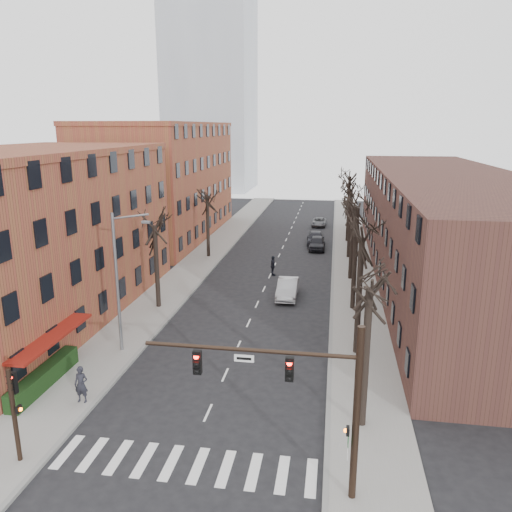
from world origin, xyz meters
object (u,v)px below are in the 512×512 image
at_px(silver_sedan, 288,288).
at_px(pedestrian_a, 81,384).
at_px(parked_car_near, 317,243).
at_px(parked_car_mid, 316,239).

xyz_separation_m(silver_sedan, pedestrian_a, (-8.90, -18.38, 0.35)).
bearing_deg(silver_sedan, parked_car_near, 83.67).
distance_m(parked_car_near, parked_car_mid, 2.39).
height_order(parked_car_near, parked_car_mid, parked_car_near).
relative_size(silver_sedan, parked_car_mid, 0.91).
bearing_deg(parked_car_mid, silver_sedan, -97.32).
relative_size(silver_sedan, pedestrian_a, 2.41).
xyz_separation_m(parked_car_near, pedestrian_a, (-10.68, -35.76, 0.36)).
distance_m(silver_sedan, pedestrian_a, 20.42).
distance_m(parked_car_near, pedestrian_a, 37.32).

